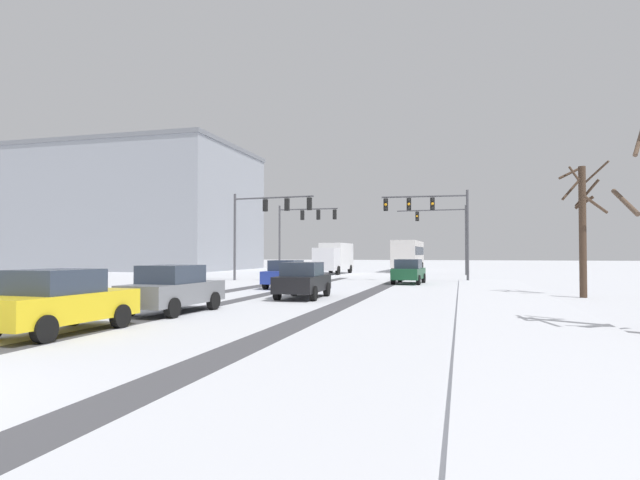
{
  "coord_description": "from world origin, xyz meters",
  "views": [
    {
      "loc": [
        7.99,
        -4.66,
        2.03
      ],
      "look_at": [
        0.0,
        24.75,
        2.8
      ],
      "focal_mm": 29.18,
      "sensor_mm": 36.0,
      "label": 1
    }
  ],
  "objects": [
    {
      "name": "car_grey_fourth",
      "position": [
        -1.45,
        11.06,
        0.82
      ],
      "size": [
        1.98,
        4.18,
        1.62
      ],
      "color": "slate",
      "rests_on": "ground"
    },
    {
      "name": "wheel_track_right_lane",
      "position": [
        3.43,
        17.68,
        0.0
      ],
      "size": [
        0.99,
        38.89,
        0.01
      ],
      "primitive_type": "cube",
      "color": "#4C4C51",
      "rests_on": "ground"
    },
    {
      "name": "bus_oncoming",
      "position": [
        2.3,
        54.06,
        1.99
      ],
      "size": [
        2.78,
        11.03,
        3.38
      ],
      "color": "silver",
      "rests_on": "ground"
    },
    {
      "name": "traffic_signal_near_left",
      "position": [
        -5.9,
        31.18,
        4.8
      ],
      "size": [
        6.41,
        0.7,
        6.5
      ],
      "color": "#47474C",
      "rests_on": "ground"
    },
    {
      "name": "car_blue_second",
      "position": [
        -1.78,
        23.91,
        0.82
      ],
      "size": [
        1.86,
        4.11,
        1.62
      ],
      "color": "#233899",
      "rests_on": "ground"
    },
    {
      "name": "traffic_signal_near_right",
      "position": [
        6.03,
        33.18,
        4.79
      ],
      "size": [
        6.12,
        0.73,
        6.5
      ],
      "color": "#47474C",
      "rests_on": "ground"
    },
    {
      "name": "car_yellow_cab_fifth",
      "position": [
        -1.8,
        6.28,
        0.82
      ],
      "size": [
        1.99,
        4.18,
        1.62
      ],
      "color": "yellow",
      "rests_on": "ground"
    },
    {
      "name": "traffic_signal_far_left",
      "position": [
        -6.19,
        41.35,
        4.78
      ],
      "size": [
        5.72,
        0.43,
        6.5
      ],
      "color": "#47474C",
      "rests_on": "ground"
    },
    {
      "name": "car_dark_green_lead",
      "position": [
        4.63,
        30.19,
        0.82
      ],
      "size": [
        2.02,
        4.19,
        1.62
      ],
      "color": "#194C2D",
      "rests_on": "ground"
    },
    {
      "name": "wheel_track_left_lane",
      "position": [
        -1.29,
        17.68,
        0.0
      ],
      "size": [
        0.8,
        38.89,
        0.01
      ],
      "primitive_type": "cube",
      "color": "#4C4C51",
      "rests_on": "ground"
    },
    {
      "name": "box_truck_delivery",
      "position": [
        -4.06,
        45.0,
        1.63
      ],
      "size": [
        2.5,
        7.47,
        3.02
      ],
      "color": "silver",
      "rests_on": "ground"
    },
    {
      "name": "traffic_signal_far_right",
      "position": [
        6.65,
        45.47,
        4.46
      ],
      "size": [
        6.49,
        0.58,
        6.5
      ],
      "color": "#47474C",
      "rests_on": "ground"
    },
    {
      "name": "bare_tree_sidewalk_mid",
      "position": [
        13.38,
        21.39,
        3.36
      ],
      "size": [
        2.07,
        2.13,
        6.2
      ],
      "color": "#423023",
      "rests_on": "ground"
    },
    {
      "name": "office_building_far_left_block",
      "position": [
        -30.85,
        52.75,
        7.51
      ],
      "size": [
        25.72,
        18.91,
        15.02
      ],
      "color": "#9399A3",
      "rests_on": "ground"
    },
    {
      "name": "sidewalk_kerb_right",
      "position": [
        9.85,
        15.91,
        0.06
      ],
      "size": [
        4.0,
        38.89,
        0.12
      ],
      "primitive_type": "cube",
      "color": "white",
      "rests_on": "ground"
    },
    {
      "name": "wheel_track_center",
      "position": [
        -4.05,
        17.68,
        0.0
      ],
      "size": [
        1.04,
        38.89,
        0.01
      ],
      "primitive_type": "cube",
      "color": "#4C4C51",
      "rests_on": "ground"
    },
    {
      "name": "car_black_third",
      "position": [
        1.11,
        17.72,
        0.82
      ],
      "size": [
        1.93,
        4.15,
        1.62
      ],
      "color": "black",
      "rests_on": "ground"
    }
  ]
}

